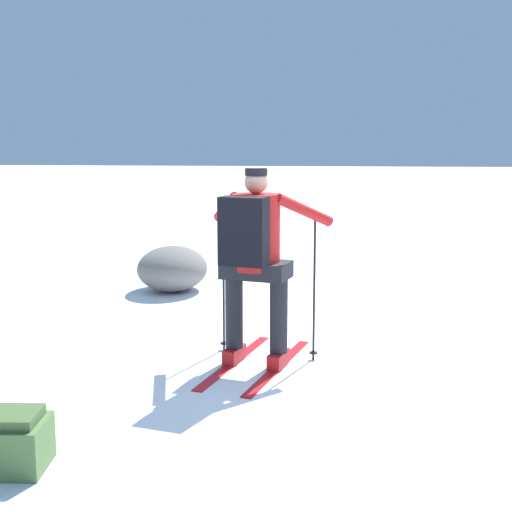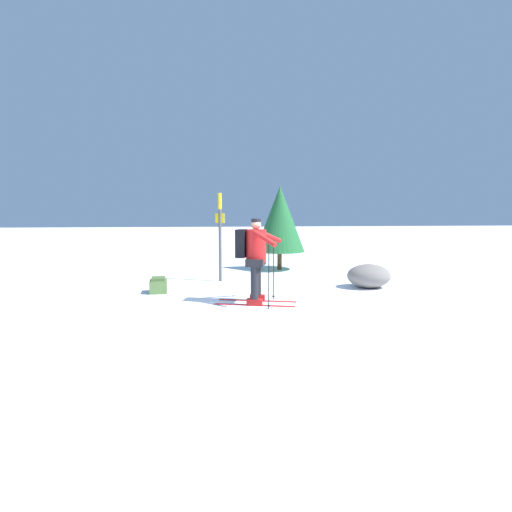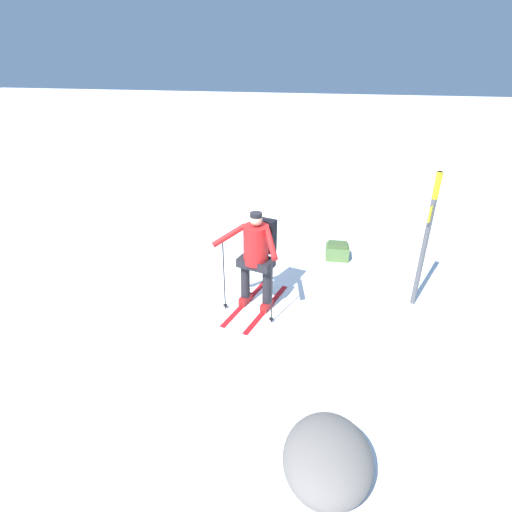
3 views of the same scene
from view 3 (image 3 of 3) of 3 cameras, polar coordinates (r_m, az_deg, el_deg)
The scene contains 5 objects.
ground_plane at distance 6.85m, azimuth -4.49°, elevation -6.65°, with size 80.00×80.00×0.00m, color white.
skier at distance 6.28m, azimuth 0.15°, elevation 0.53°, with size 1.63×1.08×1.66m.
dropped_backpack at distance 8.33m, azimuth 11.52°, elevation 0.67°, with size 0.40×0.48×0.35m.
trail_marker at distance 6.73m, azimuth 23.32°, elevation 3.32°, with size 0.23×0.11×2.26m.
rock_boulder at distance 4.39m, azimuth 10.16°, elevation -26.59°, with size 1.02×0.87×0.56m, color slate.
Camera 3 is at (-5.44, -1.72, 3.78)m, focal length 28.00 mm.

